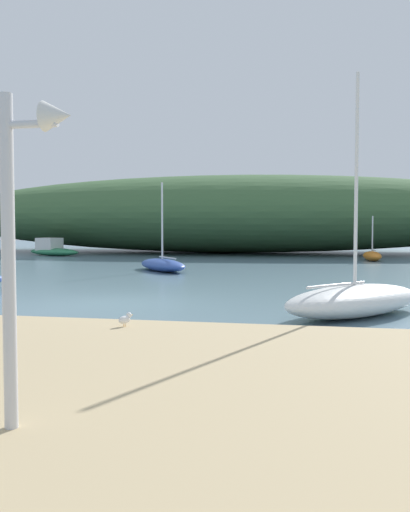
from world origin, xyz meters
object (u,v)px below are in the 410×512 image
object	(u,v)px
sailboat_mid_channel	(372,256)
seagull_by_mast	(125,319)
motorboat_by_sandbar	(52,249)
sailboat_east_reach	(355,300)
sailboat_west_reach	(162,265)

from	to	relation	value
sailboat_mid_channel	seagull_by_mast	distance (m)	25.11
motorboat_by_sandbar	sailboat_east_reach	distance (m)	29.29
sailboat_west_reach	sailboat_mid_channel	distance (m)	13.80
motorboat_by_sandbar	sailboat_mid_channel	bearing A→B (deg)	-4.51
motorboat_by_sandbar	sailboat_west_reach	bearing A→B (deg)	-45.86
sailboat_west_reach	motorboat_by_sandbar	bearing A→B (deg)	134.14
sailboat_east_reach	seagull_by_mast	world-z (taller)	sailboat_east_reach
sailboat_west_reach	seagull_by_mast	world-z (taller)	sailboat_west_reach
sailboat_west_reach	seagull_by_mast	bearing A→B (deg)	-76.79
motorboat_by_sandbar	sailboat_mid_channel	world-z (taller)	sailboat_mid_channel
sailboat_west_reach	seagull_by_mast	distance (m)	15.03
seagull_by_mast	sailboat_east_reach	bearing A→B (deg)	37.90
motorboat_by_sandbar	sailboat_mid_channel	size ratio (longest dim) A/B	1.67
sailboat_mid_channel	sailboat_west_reach	bearing A→B (deg)	-135.75
motorboat_by_sandbar	sailboat_east_reach	xyz separation A→B (m)	(18.57, -22.65, -0.06)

